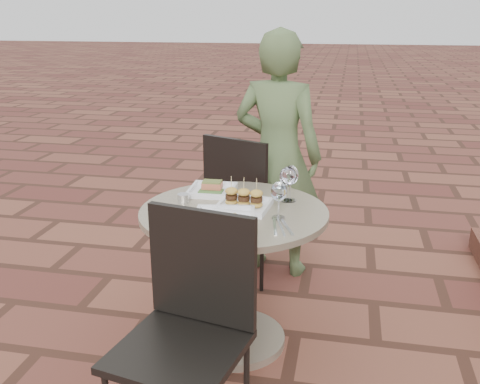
% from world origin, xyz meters
% --- Properties ---
extents(ground, '(60.00, 60.00, 0.00)m').
position_xyz_m(ground, '(0.00, 0.00, 0.00)').
color(ground, brown).
rests_on(ground, ground).
extents(cafe_table, '(0.90, 0.90, 0.73)m').
position_xyz_m(cafe_table, '(0.11, 0.29, 0.48)').
color(cafe_table, gray).
rests_on(cafe_table, ground).
extents(chair_far, '(0.57, 0.57, 0.93)m').
position_xyz_m(chair_far, '(0.02, 1.01, 0.55)').
color(chair_far, black).
rests_on(chair_far, ground).
extents(chair_near, '(0.52, 0.52, 0.93)m').
position_xyz_m(chair_near, '(0.09, -0.37, 0.55)').
color(chair_near, black).
rests_on(chair_near, ground).
extents(diner, '(0.63, 0.47, 1.55)m').
position_xyz_m(diner, '(0.20, 1.18, 0.77)').
color(diner, '#435730').
rests_on(diner, ground).
extents(plate_salmon, '(0.24, 0.24, 0.06)m').
position_xyz_m(plate_salmon, '(-0.05, 0.51, 0.75)').
color(plate_salmon, white).
rests_on(plate_salmon, cafe_table).
extents(plate_sliders, '(0.26, 0.26, 0.16)m').
position_xyz_m(plate_sliders, '(0.15, 0.31, 0.76)').
color(plate_sliders, white).
rests_on(plate_sliders, cafe_table).
extents(plate_tuna, '(0.31, 0.31, 0.03)m').
position_xyz_m(plate_tuna, '(0.10, 0.13, 0.75)').
color(plate_tuna, white).
rests_on(plate_tuna, cafe_table).
extents(wine_glass_right, '(0.07, 0.07, 0.17)m').
position_xyz_m(wine_glass_right, '(0.33, 0.22, 0.85)').
color(wine_glass_right, white).
rests_on(wine_glass_right, cafe_table).
extents(wine_glass_mid, '(0.07, 0.07, 0.17)m').
position_xyz_m(wine_glass_mid, '(0.34, 0.46, 0.85)').
color(wine_glass_mid, white).
rests_on(wine_glass_mid, cafe_table).
extents(wine_glass_far, '(0.08, 0.08, 0.18)m').
position_xyz_m(wine_glass_far, '(0.36, 0.47, 0.86)').
color(wine_glass_far, white).
rests_on(wine_glass_far, cafe_table).
extents(steel_ramekin, '(0.07, 0.07, 0.04)m').
position_xyz_m(steel_ramekin, '(-0.15, 0.34, 0.75)').
color(steel_ramekin, silver).
rests_on(steel_ramekin, cafe_table).
extents(cutlery_set, '(0.16, 0.24, 0.00)m').
position_xyz_m(cutlery_set, '(0.36, 0.11, 0.73)').
color(cutlery_set, silver).
rests_on(cutlery_set, cafe_table).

